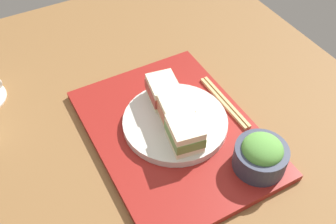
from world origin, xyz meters
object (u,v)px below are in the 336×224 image
Objects in this scene: sandwich_plate at (174,123)px; chopsticks_pair at (224,102)px; sandwich_near at (185,134)px; salad_bowl at (261,155)px; sandwich_middle at (174,112)px; sandwich_far at (163,91)px.

chopsticks_pair is at bearing -88.27° from sandwich_plate.
salad_bowl is (-10.69, -10.97, -1.22)cm from sandwich_near.
sandwich_near reaches higher than chopsticks_pair.
sandwich_near is 1.01× the size of sandwich_middle.
salad_bowl reaches higher than sandwich_far.
chopsticks_pair is at bearing -116.55° from sandwich_far.
sandwich_far is (13.55, -2.16, -0.17)cm from sandwich_near.
sandwich_plate is 2.62× the size of sandwich_far.
sandwich_far is 14.82cm from chopsticks_pair.
salad_bowl is (-24.24, -8.80, -1.05)cm from sandwich_far.
salad_bowl is at bearing 167.62° from chopsticks_pair.
sandwich_plate is 3.63cm from sandwich_middle.
salad_bowl reaches higher than sandwich_middle.
sandwich_near is at bearing 115.79° from chopsticks_pair.
sandwich_plate is at bearing 170.92° from sandwich_far.
sandwich_far is at bearing -9.08° from sandwich_near.
sandwich_plate is 7.83cm from sandwich_near.
sandwich_middle is at bearing 170.92° from sandwich_far.
sandwich_near is at bearing 45.74° from salad_bowl.
salad_bowl is (-17.46, -9.88, -1.07)cm from sandwich_middle.
chopsticks_pair is (0.42, -13.81, -0.54)cm from sandwich_plate.
sandwich_middle is (6.78, -1.08, -0.15)cm from sandwich_near.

